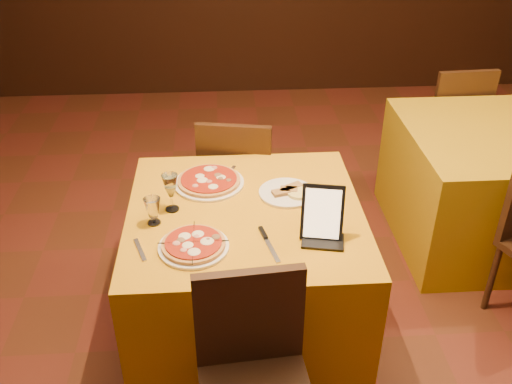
{
  "coord_description": "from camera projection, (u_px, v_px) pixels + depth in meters",
  "views": [
    {
      "loc": [
        -0.34,
        -2.09,
        2.23
      ],
      "look_at": [
        -0.19,
        0.11,
        0.86
      ],
      "focal_mm": 40.0,
      "sensor_mm": 36.0,
      "label": 1
    }
  ],
  "objects": [
    {
      "name": "pizza_far",
      "position": [
        209.0,
        182.0,
        2.86
      ],
      "size": [
        0.35,
        0.35,
        0.03
      ],
      "rotation": [
        0.0,
        0.0,
        -0.11
      ],
      "color": "white",
      "rests_on": "main_table"
    },
    {
      "name": "cutlet_dish",
      "position": [
        287.0,
        192.0,
        2.78
      ],
      "size": [
        0.27,
        0.27,
        0.03
      ],
      "rotation": [
        0.0,
        0.0,
        -0.26
      ],
      "color": "white",
      "rests_on": "main_table"
    },
    {
      "name": "fork_far",
      "position": [
        230.0,
        174.0,
        2.95
      ],
      "size": [
        0.07,
        0.16,
        0.01
      ],
      "primitive_type": "cube",
      "rotation": [
        0.0,
        0.0,
        1.23
      ],
      "color": "#B9B8C0",
      "rests_on": "main_table"
    },
    {
      "name": "side_table",
      "position": [
        488.0,
        186.0,
        3.58
      ],
      "size": [
        1.1,
        1.1,
        0.75
      ],
      "primitive_type": "cube",
      "color": "#AC810B",
      "rests_on": "floor"
    },
    {
      "name": "floor",
      "position": [
        294.0,
        342.0,
        2.97
      ],
      "size": [
        6.0,
        7.0,
        0.01
      ],
      "primitive_type": "cube",
      "color": "#5E2D19",
      "rests_on": "ground"
    },
    {
      "name": "main_table",
      "position": [
        246.0,
        272.0,
        2.86
      ],
      "size": [
        1.1,
        1.1,
        0.75
      ],
      "primitive_type": "cube",
      "color": "orange",
      "rests_on": "floor"
    },
    {
      "name": "fork_near",
      "position": [
        140.0,
        250.0,
        2.4
      ],
      "size": [
        0.07,
        0.16,
        0.01
      ],
      "primitive_type": "cube",
      "rotation": [
        0.0,
        0.0,
        1.92
      ],
      "color": "#A5A4AB",
      "rests_on": "main_table"
    },
    {
      "name": "chair_main_far",
      "position": [
        239.0,
        180.0,
        3.48
      ],
      "size": [
        0.42,
        0.42,
        0.91
      ],
      "primitive_type": null,
      "rotation": [
        0.0,
        0.0,
        2.96
      ],
      "color": "black",
      "rests_on": "floor"
    },
    {
      "name": "tablet",
      "position": [
        322.0,
        213.0,
        2.43
      ],
      "size": [
        0.2,
        0.13,
        0.23
      ],
      "primitive_type": "cube",
      "rotation": [
        -0.35,
        0.0,
        -0.2
      ],
      "color": "black",
      "rests_on": "main_table"
    },
    {
      "name": "water_glass",
      "position": [
        153.0,
        211.0,
        2.54
      ],
      "size": [
        0.07,
        0.07,
        0.13
      ],
      "primitive_type": null,
      "rotation": [
        0.0,
        0.0,
        -0.03
      ],
      "color": "silver",
      "rests_on": "main_table"
    },
    {
      "name": "pizza_near",
      "position": [
        194.0,
        245.0,
        2.41
      ],
      "size": [
        0.3,
        0.3,
        0.03
      ],
      "rotation": [
        0.0,
        0.0,
        0.16
      ],
      "color": "white",
      "rests_on": "main_table"
    },
    {
      "name": "chair_side_far",
      "position": [
        447.0,
        121.0,
        4.2
      ],
      "size": [
        0.39,
        0.39,
        0.91
      ],
      "primitive_type": null,
      "rotation": [
        0.0,
        0.0,
        3.2
      ],
      "color": "black",
      "rests_on": "floor"
    },
    {
      "name": "knife",
      "position": [
        269.0,
        245.0,
        2.43
      ],
      "size": [
        0.08,
        0.25,
        0.01
      ],
      "primitive_type": "cube",
      "rotation": [
        0.0,
        0.0,
        1.8
      ],
      "color": "silver",
      "rests_on": "main_table"
    },
    {
      "name": "wine_glass",
      "position": [
        171.0,
        192.0,
        2.62
      ],
      "size": [
        0.1,
        0.1,
        0.19
      ],
      "primitive_type": null,
      "rotation": [
        0.0,
        0.0,
        -0.42
      ],
      "color": "#C3C771",
      "rests_on": "main_table"
    }
  ]
}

